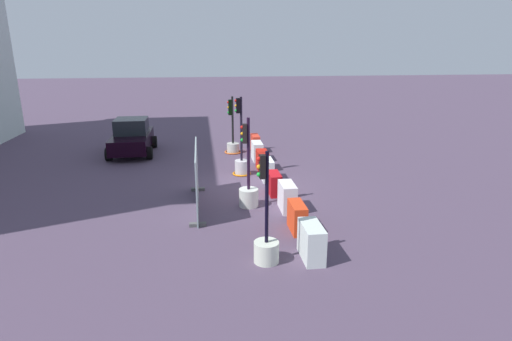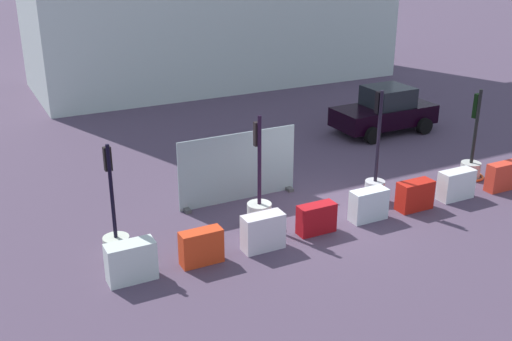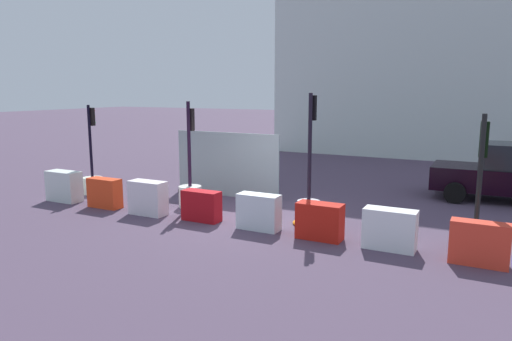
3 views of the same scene
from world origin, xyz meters
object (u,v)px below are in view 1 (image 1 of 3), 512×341
Objects in this scene: construction_barrier_1 at (297,217)px; construction_barrier_4 at (267,170)px; construction_barrier_3 at (274,184)px; traffic_light_3 at (233,144)px; car_black_sedan at (132,137)px; traffic_light_1 at (248,190)px; construction_barrier_7 at (255,143)px; construction_barrier_5 at (262,160)px; traffic_light_0 at (266,243)px; traffic_light_2 at (241,161)px; construction_barrier_2 at (287,197)px; construction_barrier_6 at (257,151)px; construction_barrier_0 at (311,242)px.

construction_barrier_1 is 0.97× the size of construction_barrier_4.
construction_barrier_4 is at bearing 0.01° from construction_barrier_3.
traffic_light_3 is 4.94m from car_black_sedan.
traffic_light_1 is 7.51m from construction_barrier_7.
construction_barrier_5 is at bearing -121.14° from car_black_sedan.
traffic_light_1 reaches higher than traffic_light_0.
car_black_sedan is (11.55, 4.83, 0.30)m from traffic_light_0.
traffic_light_2 is at bearing 123.16° from construction_barrier_5.
construction_barrier_3 is at bearing -12.32° from traffic_light_0.
construction_barrier_7 is at bearing -0.05° from construction_barrier_2.
traffic_light_1 is 1.31m from construction_barrier_2.
traffic_light_1 is (3.75, 0.00, 0.04)m from traffic_light_0.
construction_barrier_7 is at bearing -15.73° from traffic_light_2.
construction_barrier_6 is (5.73, -1.07, -0.13)m from traffic_light_1.
construction_barrier_0 is at bearing 179.35° from construction_barrier_1.
car_black_sedan is at bearing 49.70° from traffic_light_2.
construction_barrier_3 is at bearing 179.36° from construction_barrier_5.
construction_barrier_3 is at bearing -44.31° from traffic_light_1.
traffic_light_0 reaches higher than construction_barrier_5.
construction_barrier_3 is (3.17, 0.10, -0.03)m from construction_barrier_1.
construction_barrier_7 reaches higher than construction_barrier_3.
construction_barrier_2 is at bearing 179.95° from construction_barrier_7.
car_black_sedan is (0.50, 4.90, 0.35)m from traffic_light_3.
construction_barrier_4 is 4.72m from construction_barrier_7.
construction_barrier_3 is 0.98× the size of construction_barrier_4.
construction_barrier_4 is 1.53m from construction_barrier_5.
traffic_light_3 is at bearing 9.03° from construction_barrier_3.
construction_barrier_3 is (4.83, -1.05, -0.13)m from traffic_light_0.
construction_barrier_3 is (4.80, 0.08, -0.06)m from construction_barrier_0.
construction_barrier_4 is at bearing 2.54° from construction_barrier_2.
construction_barrier_0 is at bearing -178.99° from construction_barrier_3.
car_black_sedan is at bearing 84.20° from traffic_light_3.
construction_barrier_5 is (7.94, 0.05, -0.04)m from construction_barrier_0.
traffic_light_2 is at bearing 7.87° from construction_barrier_0.
construction_barrier_1 is 0.93× the size of construction_barrier_6.
traffic_light_2 is 1.14× the size of traffic_light_3.
construction_barrier_2 is 1.00× the size of construction_barrier_4.
construction_barrier_2 is 10.28m from car_black_sedan.
construction_barrier_6 reaches higher than construction_barrier_5.
traffic_light_1 is at bearing 170.78° from construction_barrier_7.
construction_barrier_2 is (-4.11, -1.07, -0.11)m from traffic_light_2.
construction_barrier_4 is 0.95× the size of construction_barrier_6.
construction_barrier_7 is (11.16, -1.20, -0.10)m from traffic_light_0.
car_black_sedan is at bearing 70.72° from construction_barrier_6.
construction_barrier_0 is 6.42m from construction_barrier_4.
traffic_light_1 is 0.93× the size of traffic_light_2.
construction_barrier_2 reaches higher than construction_barrier_7.
traffic_light_2 is 2.69m from construction_barrier_3.
construction_barrier_5 is 0.26× the size of car_black_sedan.
construction_barrier_0 reaches higher than construction_barrier_7.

